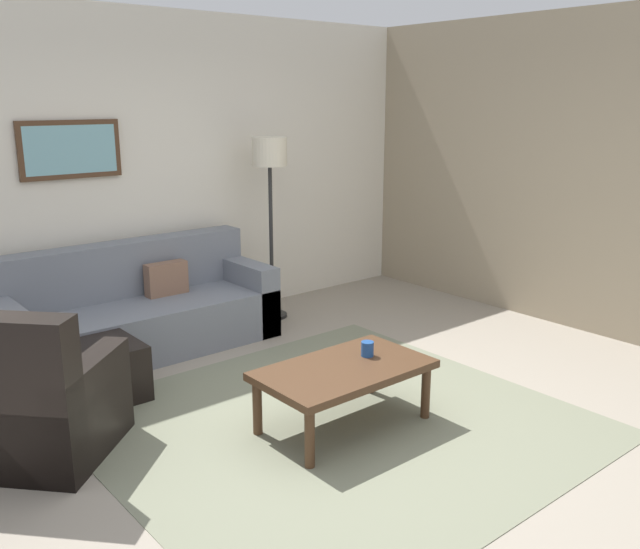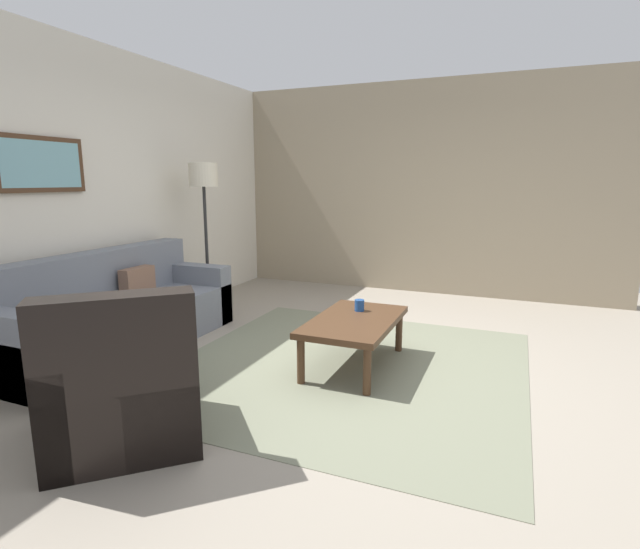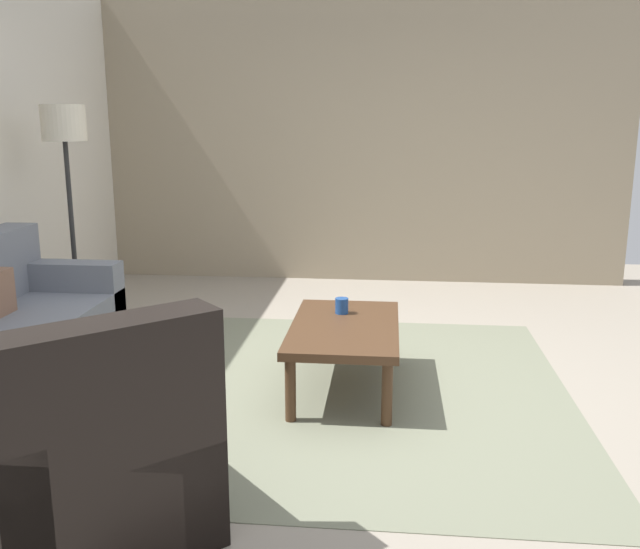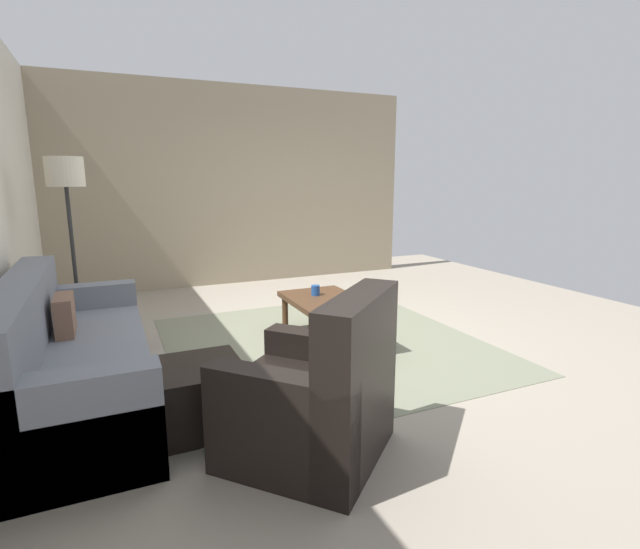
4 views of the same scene
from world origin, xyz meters
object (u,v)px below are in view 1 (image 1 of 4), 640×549
couch_main (134,315)px  lamp_standing (270,170)px  armchair_leather (32,410)px  framed_artwork (70,150)px  coffee_table (344,374)px  cup (367,349)px  ottoman (98,372)px

couch_main → lamp_standing: 1.78m
armchair_leather → lamp_standing: lamp_standing is taller
lamp_standing → couch_main: bearing=178.4°
armchair_leather → framed_artwork: framed_artwork is taller
couch_main → framed_artwork: size_ratio=2.77×
couch_main → framed_artwork: 1.43m
coffee_table → framed_artwork: framed_artwork is taller
cup → framed_artwork: (-0.92, 2.52, 1.19)m
coffee_table → cup: (0.24, 0.04, 0.10)m
couch_main → ottoman: bearing=-129.6°
armchair_leather → lamp_standing: 3.13m
ottoman → lamp_standing: (2.02, 0.72, 1.21)m
coffee_table → cup: bearing=8.6°
armchair_leather → framed_artwork: (0.98, 1.72, 1.34)m
couch_main → lamp_standing: bearing=-1.6°
armchair_leather → ottoman: (0.61, 0.56, -0.11)m
cup → framed_artwork: framed_artwork is taller
couch_main → armchair_leather: 1.81m
couch_main → ottoman: couch_main is taller
framed_artwork → coffee_table: bearing=-75.1°
ottoman → couch_main: bearing=50.4°
couch_main → ottoman: size_ratio=4.06×
couch_main → framed_artwork: bearing=123.8°
coffee_table → lamp_standing: (0.98, 2.13, 1.05)m
ottoman → cup: (1.28, -1.37, 0.26)m
armchair_leather → couch_main: bearing=46.8°
couch_main → coffee_table: size_ratio=2.07×
lamp_standing → framed_artwork: size_ratio=2.08×
cup → framed_artwork: size_ratio=0.12×
armchair_leather → cup: size_ratio=11.53×
armchair_leather → ottoman: armchair_leather is taller
ottoman → cup: 1.89m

